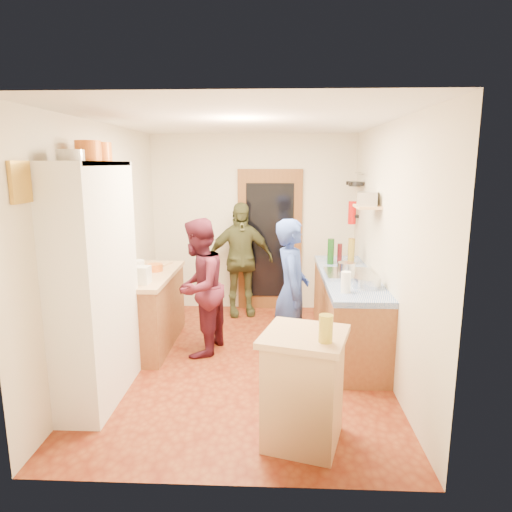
# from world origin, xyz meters

# --- Properties ---
(floor) EXTENTS (3.00, 4.00, 0.02)m
(floor) POSITION_xyz_m (0.00, 0.00, -0.01)
(floor) COLOR brown
(floor) RESTS_ON ground
(ceiling) EXTENTS (3.00, 4.00, 0.02)m
(ceiling) POSITION_xyz_m (0.00, 0.00, 2.61)
(ceiling) COLOR silver
(ceiling) RESTS_ON ground
(wall_back) EXTENTS (3.00, 0.02, 2.60)m
(wall_back) POSITION_xyz_m (0.00, 2.01, 1.30)
(wall_back) COLOR beige
(wall_back) RESTS_ON ground
(wall_front) EXTENTS (3.00, 0.02, 2.60)m
(wall_front) POSITION_xyz_m (0.00, -2.01, 1.30)
(wall_front) COLOR beige
(wall_front) RESTS_ON ground
(wall_left) EXTENTS (0.02, 4.00, 2.60)m
(wall_left) POSITION_xyz_m (-1.51, 0.00, 1.30)
(wall_left) COLOR beige
(wall_left) RESTS_ON ground
(wall_right) EXTENTS (0.02, 4.00, 2.60)m
(wall_right) POSITION_xyz_m (1.51, 0.00, 1.30)
(wall_right) COLOR beige
(wall_right) RESTS_ON ground
(door_frame) EXTENTS (0.95, 0.06, 2.10)m
(door_frame) POSITION_xyz_m (0.25, 1.97, 1.05)
(door_frame) COLOR brown
(door_frame) RESTS_ON ground
(door_glass) EXTENTS (0.70, 0.02, 1.70)m
(door_glass) POSITION_xyz_m (0.25, 1.94, 1.05)
(door_glass) COLOR black
(door_glass) RESTS_ON door_frame
(hutch_body) EXTENTS (0.40, 1.20, 2.20)m
(hutch_body) POSITION_xyz_m (-1.30, -0.80, 1.10)
(hutch_body) COLOR white
(hutch_body) RESTS_ON ground
(hutch_top_shelf) EXTENTS (0.40, 1.14, 0.04)m
(hutch_top_shelf) POSITION_xyz_m (-1.30, -0.80, 2.18)
(hutch_top_shelf) COLOR white
(hutch_top_shelf) RESTS_ON hutch_body
(plate_stack) EXTENTS (0.21, 0.21, 0.09)m
(plate_stack) POSITION_xyz_m (-1.30, -1.10, 2.24)
(plate_stack) COLOR white
(plate_stack) RESTS_ON hutch_top_shelf
(orange_pot_a) EXTENTS (0.22, 0.22, 0.18)m
(orange_pot_a) POSITION_xyz_m (-1.30, -0.75, 2.29)
(orange_pot_a) COLOR orange
(orange_pot_a) RESTS_ON hutch_top_shelf
(orange_pot_b) EXTENTS (0.20, 0.20, 0.17)m
(orange_pot_b) POSITION_xyz_m (-1.30, -0.45, 2.29)
(orange_pot_b) COLOR orange
(orange_pot_b) RESTS_ON hutch_top_shelf
(left_counter_base) EXTENTS (0.60, 1.40, 0.85)m
(left_counter_base) POSITION_xyz_m (-1.20, 0.45, 0.42)
(left_counter_base) COLOR brown
(left_counter_base) RESTS_ON ground
(left_counter_top) EXTENTS (0.64, 1.44, 0.05)m
(left_counter_top) POSITION_xyz_m (-1.20, 0.45, 0.88)
(left_counter_top) COLOR tan
(left_counter_top) RESTS_ON left_counter_base
(toaster) EXTENTS (0.26, 0.18, 0.19)m
(toaster) POSITION_xyz_m (-1.15, -0.01, 0.99)
(toaster) COLOR white
(toaster) RESTS_ON left_counter_top
(kettle) EXTENTS (0.17, 0.17, 0.19)m
(kettle) POSITION_xyz_m (-1.25, 0.28, 1.00)
(kettle) COLOR white
(kettle) RESTS_ON left_counter_top
(orange_bowl) EXTENTS (0.22, 0.22, 0.08)m
(orange_bowl) POSITION_xyz_m (-1.12, 0.57, 0.94)
(orange_bowl) COLOR orange
(orange_bowl) RESTS_ON left_counter_top
(chopping_board) EXTENTS (0.35, 0.29, 0.02)m
(chopping_board) POSITION_xyz_m (-1.18, 0.93, 0.91)
(chopping_board) COLOR tan
(chopping_board) RESTS_ON left_counter_top
(right_counter_base) EXTENTS (0.60, 2.20, 0.84)m
(right_counter_base) POSITION_xyz_m (1.20, 0.50, 0.42)
(right_counter_base) COLOR brown
(right_counter_base) RESTS_ON ground
(right_counter_top) EXTENTS (0.62, 2.22, 0.06)m
(right_counter_top) POSITION_xyz_m (1.20, 0.50, 0.87)
(right_counter_top) COLOR #0937A3
(right_counter_top) RESTS_ON right_counter_base
(hob) EXTENTS (0.55, 0.58, 0.04)m
(hob) POSITION_xyz_m (1.20, 0.43, 0.92)
(hob) COLOR silver
(hob) RESTS_ON right_counter_top
(pot_on_hob) EXTENTS (0.20, 0.20, 0.13)m
(pot_on_hob) POSITION_xyz_m (1.15, 0.37, 1.00)
(pot_on_hob) COLOR silver
(pot_on_hob) RESTS_ON hob
(bottle_a) EXTENTS (0.09, 0.09, 0.33)m
(bottle_a) POSITION_xyz_m (1.05, 1.06, 1.07)
(bottle_a) COLOR #143F14
(bottle_a) RESTS_ON right_counter_top
(bottle_b) EXTENTS (0.07, 0.07, 0.25)m
(bottle_b) POSITION_xyz_m (1.18, 1.16, 1.03)
(bottle_b) COLOR #591419
(bottle_b) RESTS_ON right_counter_top
(bottle_c) EXTENTS (0.09, 0.09, 0.34)m
(bottle_c) POSITION_xyz_m (1.31, 1.04, 1.07)
(bottle_c) COLOR olive
(bottle_c) RESTS_ON right_counter_top
(paper_towel) EXTENTS (0.10, 0.10, 0.21)m
(paper_towel) POSITION_xyz_m (1.05, -0.27, 1.01)
(paper_towel) COLOR white
(paper_towel) RESTS_ON right_counter_top
(mixing_bowl) EXTENTS (0.35, 0.35, 0.11)m
(mixing_bowl) POSITION_xyz_m (1.30, -0.08, 0.95)
(mixing_bowl) COLOR silver
(mixing_bowl) RESTS_ON right_counter_top
(island_base) EXTENTS (0.68, 0.68, 0.86)m
(island_base) POSITION_xyz_m (0.57, -1.45, 0.43)
(island_base) COLOR tan
(island_base) RESTS_ON ground
(island_top) EXTENTS (0.77, 0.77, 0.05)m
(island_top) POSITION_xyz_m (0.57, -1.45, 0.89)
(island_top) COLOR tan
(island_top) RESTS_ON island_base
(cutting_board) EXTENTS (0.41, 0.37, 0.02)m
(cutting_board) POSITION_xyz_m (0.53, -1.39, 0.90)
(cutting_board) COLOR white
(cutting_board) RESTS_ON island_top
(oil_jar) EXTENTS (0.13, 0.13, 0.20)m
(oil_jar) POSITION_xyz_m (0.71, -1.62, 1.01)
(oil_jar) COLOR #AD9E2D
(oil_jar) RESTS_ON island_top
(pan_rail) EXTENTS (0.02, 0.65, 0.02)m
(pan_rail) POSITION_xyz_m (1.46, 1.52, 2.05)
(pan_rail) COLOR silver
(pan_rail) RESTS_ON wall_right
(pan_hang_a) EXTENTS (0.18, 0.18, 0.05)m
(pan_hang_a) POSITION_xyz_m (1.40, 1.35, 1.92)
(pan_hang_a) COLOR black
(pan_hang_a) RESTS_ON pan_rail
(pan_hang_b) EXTENTS (0.16, 0.16, 0.05)m
(pan_hang_b) POSITION_xyz_m (1.40, 1.55, 1.90)
(pan_hang_b) COLOR black
(pan_hang_b) RESTS_ON pan_rail
(pan_hang_c) EXTENTS (0.17, 0.17, 0.05)m
(pan_hang_c) POSITION_xyz_m (1.40, 1.75, 1.91)
(pan_hang_c) COLOR black
(pan_hang_c) RESTS_ON pan_rail
(wall_shelf) EXTENTS (0.26, 0.42, 0.03)m
(wall_shelf) POSITION_xyz_m (1.37, 0.45, 1.70)
(wall_shelf) COLOR tan
(wall_shelf) RESTS_ON wall_right
(radio) EXTENTS (0.28, 0.34, 0.15)m
(radio) POSITION_xyz_m (1.37, 0.45, 1.79)
(radio) COLOR silver
(radio) RESTS_ON wall_shelf
(ext_bracket) EXTENTS (0.06, 0.10, 0.04)m
(ext_bracket) POSITION_xyz_m (1.47, 1.70, 1.45)
(ext_bracket) COLOR black
(ext_bracket) RESTS_ON wall_right
(fire_extinguisher) EXTENTS (0.11, 0.11, 0.32)m
(fire_extinguisher) POSITION_xyz_m (1.41, 1.70, 1.50)
(fire_extinguisher) COLOR red
(fire_extinguisher) RESTS_ON wall_right
(picture_frame) EXTENTS (0.03, 0.25, 0.30)m
(picture_frame) POSITION_xyz_m (-1.48, -1.55, 2.05)
(picture_frame) COLOR gold
(picture_frame) RESTS_ON wall_left
(person_hob) EXTENTS (0.38, 0.58, 1.60)m
(person_hob) POSITION_xyz_m (0.55, 0.08, 0.80)
(person_hob) COLOR #2B4399
(person_hob) RESTS_ON ground
(person_left) EXTENTS (0.76, 0.88, 1.58)m
(person_left) POSITION_xyz_m (-0.50, 0.27, 0.79)
(person_left) COLOR #481524
(person_left) RESTS_ON ground
(person_back) EXTENTS (1.03, 0.62, 1.65)m
(person_back) POSITION_xyz_m (-0.16, 1.65, 0.82)
(person_back) COLOR #3E4022
(person_back) RESTS_ON ground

